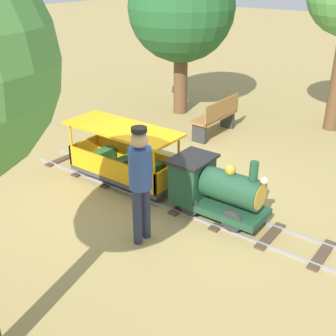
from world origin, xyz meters
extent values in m
plane|color=#A38C51|center=(0.00, 0.00, 0.00)|extent=(60.00, 60.00, 0.00)
cube|color=gray|center=(-0.25, 0.16, 0.02)|extent=(0.02, 5.70, 0.04)
cube|color=gray|center=(0.25, 0.16, 0.02)|extent=(0.02, 5.70, 0.04)
cube|color=#4C3828|center=(0.00, -2.33, 0.01)|extent=(0.73, 0.14, 0.03)
cube|color=#4C3828|center=(0.00, -1.62, 0.01)|extent=(0.73, 0.14, 0.03)
cube|color=#4C3828|center=(0.00, -0.91, 0.01)|extent=(0.73, 0.14, 0.03)
cube|color=#4C3828|center=(0.00, -0.19, 0.01)|extent=(0.73, 0.14, 0.03)
cube|color=#4C3828|center=(0.00, 0.52, 0.01)|extent=(0.73, 0.14, 0.03)
cube|color=#4C3828|center=(0.00, 1.23, 0.01)|extent=(0.73, 0.14, 0.03)
cube|color=#4C3828|center=(0.00, 1.94, 0.01)|extent=(0.73, 0.14, 0.03)
cube|color=#4C3828|center=(0.00, 2.66, 0.01)|extent=(0.73, 0.14, 0.03)
cube|color=#1E472D|center=(0.00, 1.11, 0.21)|extent=(0.61, 1.40, 0.10)
cylinder|color=#1E472D|center=(0.00, 1.31, 0.56)|extent=(0.44, 0.85, 0.44)
cylinder|color=#B7932D|center=(0.00, 1.74, 0.56)|extent=(0.37, 0.02, 0.37)
cylinder|color=#1E472D|center=(0.00, 1.61, 0.91)|extent=(0.12, 0.12, 0.27)
sphere|color=#B7932D|center=(0.00, 1.26, 0.83)|extent=(0.16, 0.16, 0.16)
cube|color=#1E472D|center=(0.00, 0.64, 0.54)|extent=(0.61, 0.45, 0.55)
cube|color=black|center=(0.00, 0.64, 0.83)|extent=(0.69, 0.53, 0.04)
sphere|color=#F2EAB2|center=(0.00, 1.77, 0.82)|extent=(0.10, 0.10, 0.10)
cylinder|color=#2D2D2D|center=(-0.25, 1.46, 0.20)|extent=(0.05, 0.32, 0.32)
cylinder|color=#2D2D2D|center=(0.25, 1.46, 0.20)|extent=(0.05, 0.32, 0.32)
cylinder|color=#2D2D2D|center=(-0.25, 0.76, 0.20)|extent=(0.05, 0.32, 0.32)
cylinder|color=#2D2D2D|center=(0.25, 0.76, 0.20)|extent=(0.05, 0.32, 0.32)
cube|color=#3F3F3F|center=(0.00, -0.74, 0.18)|extent=(0.69, 1.90, 0.08)
cube|color=orange|center=(-0.33, -0.74, 0.40)|extent=(0.04, 1.90, 0.35)
cube|color=orange|center=(0.33, -0.74, 0.40)|extent=(0.04, 1.90, 0.35)
cube|color=orange|center=(0.00, 0.19, 0.40)|extent=(0.69, 0.04, 0.35)
cube|color=orange|center=(0.00, -1.67, 0.40)|extent=(0.69, 0.04, 0.35)
cylinder|color=orange|center=(-0.32, 0.16, 0.59)|extent=(0.04, 0.04, 0.75)
cylinder|color=orange|center=(0.32, 0.16, 0.59)|extent=(0.04, 0.04, 0.75)
cylinder|color=orange|center=(-0.32, -1.64, 0.59)|extent=(0.04, 0.04, 0.75)
cylinder|color=orange|center=(0.32, -1.64, 0.59)|extent=(0.04, 0.04, 0.75)
cube|color=orange|center=(0.00, -0.74, 0.99)|extent=(0.79, 2.00, 0.04)
cube|color=#2D6B33|center=(0.00, -1.27, 0.34)|extent=(0.53, 0.20, 0.24)
cube|color=#2D6B33|center=(0.00, -0.74, 0.34)|extent=(0.53, 0.20, 0.24)
cube|color=#2D6B33|center=(0.00, -0.20, 0.34)|extent=(0.53, 0.20, 0.24)
cylinder|color=#262626|center=(-0.25, -0.07, 0.16)|extent=(0.04, 0.24, 0.24)
cylinder|color=#262626|center=(0.25, -0.07, 0.16)|extent=(0.04, 0.24, 0.24)
cylinder|color=#262626|center=(-0.25, -1.40, 0.16)|extent=(0.04, 0.24, 0.24)
cylinder|color=#262626|center=(0.25, -1.40, 0.16)|extent=(0.04, 0.24, 0.24)
cylinder|color=#282D47|center=(1.00, 0.57, 0.40)|extent=(0.12, 0.12, 0.80)
cylinder|color=#282D47|center=(1.18, 0.57, 0.40)|extent=(0.12, 0.12, 0.80)
cylinder|color=#2D4C99|center=(1.09, 0.57, 1.08)|extent=(0.30, 0.30, 0.55)
sphere|color=tan|center=(1.09, 0.57, 1.46)|extent=(0.22, 0.22, 0.22)
cylinder|color=black|center=(1.09, 0.57, 1.59)|extent=(0.20, 0.20, 0.06)
cube|color=olive|center=(-2.89, -0.71, 0.42)|extent=(1.31, 0.42, 0.06)
cube|color=olive|center=(-2.88, -0.53, 0.62)|extent=(1.30, 0.06, 0.40)
cube|color=#333333|center=(-2.32, -0.73, 0.21)|extent=(0.09, 0.32, 0.42)
cube|color=#333333|center=(-3.46, -0.70, 0.21)|extent=(0.09, 0.32, 0.42)
cylinder|color=brown|center=(-3.72, -2.20, 0.82)|extent=(0.34, 0.34, 1.63)
sphere|color=#235B2D|center=(-3.72, -2.20, 2.49)|extent=(2.46, 2.46, 2.46)
camera|label=1|loc=(4.79, 3.76, 3.41)|focal=45.95mm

